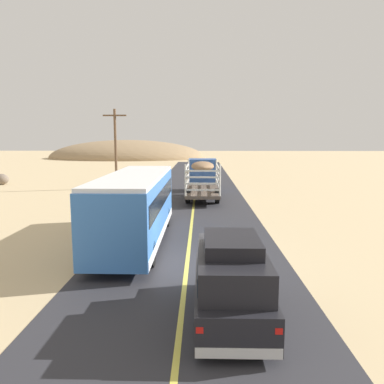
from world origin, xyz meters
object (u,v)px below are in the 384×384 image
Objects in this scene: suv_near at (231,279)px; car_far at (208,168)px; livestock_truck at (202,174)px; power_pole_mid at (116,146)px; boulder_mid_field at (2,179)px; bus at (136,206)px.

car_far is at bearing 89.89° from suv_near.
suv_near is at bearing -88.20° from livestock_truck.
power_pole_mid is (-8.22, 3.46, 2.24)m from livestock_truck.
suv_near is 35.68m from boulder_mid_field.
boulder_mid_field is (-12.57, 2.59, -3.47)m from power_pole_mid.
suv_near is 1.05× the size of car_far.
power_pole_mid is at bearing 157.15° from livestock_truck.
car_far is (3.90, 34.87, -1.05)m from bus.
car_far is (0.08, 42.18, -0.46)m from suv_near.
car_far is at bearing 61.08° from power_pole_mid.
livestock_truck is 15.42m from bus.
bus is 19.39m from power_pole_mid.
suv_near is 0.62× the size of power_pole_mid.
power_pole_mid reaches higher than livestock_truck.
boulder_mid_field is at bearing -147.56° from car_far.
car_far is at bearing 32.44° from boulder_mid_field.
livestock_truck is 1.29× the size of power_pole_mid.
suv_near is 27.53m from power_pole_mid.
bus reaches higher than car_far.
livestock_truck is (-0.71, 22.42, 0.64)m from suv_near.
livestock_truck is 2.20× the size of car_far.
car_far is 0.59× the size of power_pole_mid.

